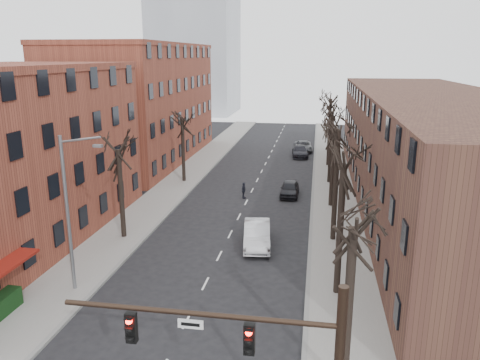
% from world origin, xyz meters
% --- Properties ---
extents(sidewalk_left, '(4.00, 90.00, 0.15)m').
position_xyz_m(sidewalk_left, '(-8.00, 35.00, 0.07)').
color(sidewalk_left, gray).
rests_on(sidewalk_left, ground).
extents(sidewalk_right, '(4.00, 90.00, 0.15)m').
position_xyz_m(sidewalk_right, '(8.00, 35.00, 0.07)').
color(sidewalk_right, gray).
rests_on(sidewalk_right, ground).
extents(building_left_far, '(12.00, 28.00, 14.00)m').
position_xyz_m(building_left_far, '(-16.00, 44.00, 7.00)').
color(building_left_far, brown).
rests_on(building_left_far, ground).
extents(building_right, '(12.00, 50.00, 10.00)m').
position_xyz_m(building_right, '(16.00, 30.00, 5.00)').
color(building_right, '#513226').
rests_on(building_right, ground).
extents(tree_right_b, '(5.20, 5.20, 10.80)m').
position_xyz_m(tree_right_b, '(7.60, 12.00, 0.00)').
color(tree_right_b, black).
rests_on(tree_right_b, ground).
extents(tree_right_c, '(5.20, 5.20, 11.60)m').
position_xyz_m(tree_right_c, '(7.60, 20.00, 0.00)').
color(tree_right_c, black).
rests_on(tree_right_c, ground).
extents(tree_right_d, '(5.20, 5.20, 10.00)m').
position_xyz_m(tree_right_d, '(7.60, 28.00, 0.00)').
color(tree_right_d, black).
rests_on(tree_right_d, ground).
extents(tree_right_e, '(5.20, 5.20, 10.80)m').
position_xyz_m(tree_right_e, '(7.60, 36.00, 0.00)').
color(tree_right_e, black).
rests_on(tree_right_e, ground).
extents(tree_right_f, '(5.20, 5.20, 11.60)m').
position_xyz_m(tree_right_f, '(7.60, 44.00, 0.00)').
color(tree_right_f, black).
rests_on(tree_right_f, ground).
extents(tree_left_a, '(5.20, 5.20, 9.50)m').
position_xyz_m(tree_left_a, '(-7.60, 18.00, 0.00)').
color(tree_left_a, black).
rests_on(tree_left_a, ground).
extents(tree_left_b, '(5.20, 5.20, 9.50)m').
position_xyz_m(tree_left_b, '(-7.60, 34.00, 0.00)').
color(tree_left_b, black).
rests_on(tree_left_b, ground).
extents(streetlight, '(2.45, 0.22, 9.03)m').
position_xyz_m(streetlight, '(-7.03, 10.00, 5.01)').
color(streetlight, slate).
rests_on(streetlight, ground).
extents(silver_sedan, '(2.44, 5.34, 1.70)m').
position_xyz_m(silver_sedan, '(2.27, 18.18, 0.85)').
color(silver_sedan, silver).
rests_on(silver_sedan, ground).
extents(parked_car_near, '(1.73, 4.22, 1.43)m').
position_xyz_m(parked_car_near, '(3.80, 30.74, 0.72)').
color(parked_car_near, black).
rests_on(parked_car_near, ground).
extents(parked_car_mid, '(2.40, 5.13, 1.45)m').
position_xyz_m(parked_car_mid, '(4.05, 48.96, 0.72)').
color(parked_car_mid, black).
rests_on(parked_car_mid, ground).
extents(parked_car_far, '(2.76, 5.20, 1.39)m').
position_xyz_m(parked_car_far, '(4.36, 52.65, 0.70)').
color(parked_car_far, '#56595D').
rests_on(parked_car_far, ground).
extents(pedestrian_crossing, '(0.51, 0.94, 1.52)m').
position_xyz_m(pedestrian_crossing, '(-0.43, 29.23, 0.76)').
color(pedestrian_crossing, black).
rests_on(pedestrian_crossing, ground).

